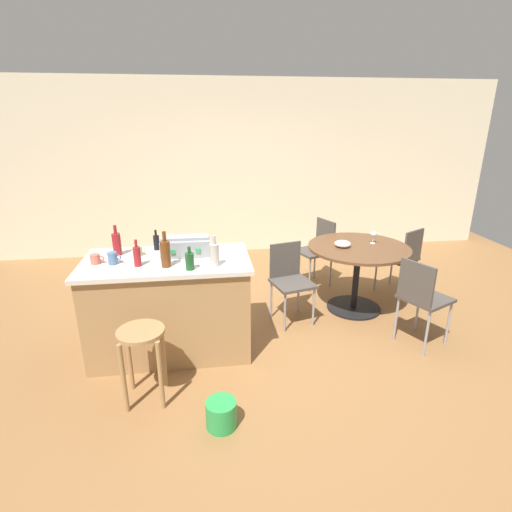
% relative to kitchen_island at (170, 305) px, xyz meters
% --- Properties ---
extents(ground_plane, '(8.80, 8.80, 0.00)m').
position_rel_kitchen_island_xyz_m(ground_plane, '(1.15, 0.13, -0.46)').
color(ground_plane, olive).
extents(back_wall, '(8.00, 0.10, 2.70)m').
position_rel_kitchen_island_xyz_m(back_wall, '(1.15, 2.94, 0.89)').
color(back_wall, beige).
rests_on(back_wall, ground_plane).
extents(kitchen_island, '(1.49, 0.81, 0.92)m').
position_rel_kitchen_island_xyz_m(kitchen_island, '(0.00, 0.00, 0.00)').
color(kitchen_island, '#A37A4C').
rests_on(kitchen_island, ground_plane).
extents(wooden_stool, '(0.36, 0.36, 0.61)m').
position_rel_kitchen_island_xyz_m(wooden_stool, '(-0.16, -0.70, 0.00)').
color(wooden_stool, '#A37A4C').
rests_on(wooden_stool, ground_plane).
extents(dining_table, '(1.12, 1.12, 0.77)m').
position_rel_kitchen_island_xyz_m(dining_table, '(2.05, 0.56, 0.13)').
color(dining_table, black).
rests_on(dining_table, ground_plane).
extents(folding_chair_near, '(0.55, 0.55, 0.85)m').
position_rel_kitchen_island_xyz_m(folding_chair_near, '(2.78, 0.90, 0.04)').
color(folding_chair_near, '#47423D').
rests_on(folding_chair_near, ground_plane).
extents(folding_chair_far, '(0.52, 0.52, 0.87)m').
position_rel_kitchen_island_xyz_m(folding_chair_far, '(1.82, 1.34, 0.05)').
color(folding_chair_far, '#47423D').
rests_on(folding_chair_far, ground_plane).
extents(folding_chair_left, '(0.49, 0.49, 0.85)m').
position_rel_kitchen_island_xyz_m(folding_chair_left, '(1.24, 0.43, 0.04)').
color(folding_chair_left, '#47423D').
rests_on(folding_chair_left, ground_plane).
extents(folding_chair_right, '(0.53, 0.53, 0.88)m').
position_rel_kitchen_island_xyz_m(folding_chair_right, '(2.36, -0.26, 0.07)').
color(folding_chair_right, '#47423D').
rests_on(folding_chair_right, ground_plane).
extents(toolbox, '(0.45, 0.26, 0.18)m').
position_rel_kitchen_island_xyz_m(toolbox, '(0.17, 0.11, 0.54)').
color(toolbox, gray).
rests_on(toolbox, kitchen_island).
extents(bottle_0, '(0.06, 0.06, 0.23)m').
position_rel_kitchen_island_xyz_m(bottle_0, '(-0.23, -0.14, 0.55)').
color(bottle_0, maroon).
rests_on(bottle_0, kitchen_island).
extents(bottle_1, '(0.07, 0.07, 0.20)m').
position_rel_kitchen_island_xyz_m(bottle_1, '(0.22, -0.28, 0.53)').
color(bottle_1, '#194C23').
rests_on(bottle_1, kitchen_island).
extents(bottle_2, '(0.08, 0.08, 0.31)m').
position_rel_kitchen_island_xyz_m(bottle_2, '(0.02, -0.18, 0.58)').
color(bottle_2, '#603314').
rests_on(bottle_2, kitchen_island).
extents(bottle_3, '(0.06, 0.06, 0.20)m').
position_rel_kitchen_island_xyz_m(bottle_3, '(-0.11, 0.29, 0.53)').
color(bottle_3, black).
rests_on(bottle_3, kitchen_island).
extents(bottle_4, '(0.08, 0.08, 0.27)m').
position_rel_kitchen_island_xyz_m(bottle_4, '(0.42, -0.23, 0.56)').
color(bottle_4, '#B7B2AD').
rests_on(bottle_4, kitchen_island).
extents(bottle_5, '(0.08, 0.08, 0.28)m').
position_rel_kitchen_island_xyz_m(bottle_5, '(-0.45, 0.18, 0.57)').
color(bottle_5, maroon).
rests_on(bottle_5, kitchen_island).
extents(cup_0, '(0.12, 0.08, 0.09)m').
position_rel_kitchen_island_xyz_m(cup_0, '(-0.60, -0.03, 0.50)').
color(cup_0, '#DB6651').
rests_on(cup_0, kitchen_island).
extents(cup_1, '(0.12, 0.08, 0.09)m').
position_rel_kitchen_island_xyz_m(cup_1, '(-0.27, 0.14, 0.50)').
color(cup_1, tan).
rests_on(cup_1, kitchen_island).
extents(cup_2, '(0.11, 0.08, 0.11)m').
position_rel_kitchen_island_xyz_m(cup_2, '(-0.44, -0.06, 0.51)').
color(cup_2, '#4C7099').
rests_on(cup_2, kitchen_island).
extents(wine_glass, '(0.07, 0.07, 0.14)m').
position_rel_kitchen_island_xyz_m(wine_glass, '(2.25, 0.65, 0.41)').
color(wine_glass, silver).
rests_on(wine_glass, dining_table).
extents(serving_bowl, '(0.18, 0.18, 0.07)m').
position_rel_kitchen_island_xyz_m(serving_bowl, '(1.86, 0.57, 0.34)').
color(serving_bowl, white).
rests_on(serving_bowl, dining_table).
extents(plastic_bucket, '(0.22, 0.22, 0.21)m').
position_rel_kitchen_island_xyz_m(plastic_bucket, '(0.41, -1.09, -0.36)').
color(plastic_bucket, green).
rests_on(plastic_bucket, ground_plane).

